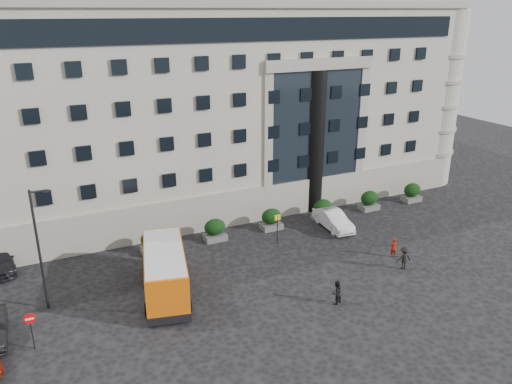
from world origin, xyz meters
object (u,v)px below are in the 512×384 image
(pedestrian_c, at_px, (404,258))
(pedestrian_a, at_px, (393,247))
(hedge_d, at_px, (323,209))
(no_entry_sign, at_px, (30,324))
(minibus, at_px, (165,271))
(hedge_a, at_px, (152,242))
(pedestrian_b, at_px, (336,292))
(hedge_b, at_px, (215,230))
(hedge_f, at_px, (412,192))
(bus_stop_sign, at_px, (278,224))
(hedge_e, at_px, (369,200))
(street_lamp, at_px, (39,246))
(hedge_c, at_px, (271,219))
(white_taxi, at_px, (333,220))

(pedestrian_c, bearing_deg, pedestrian_a, -97.46)
(pedestrian_a, bearing_deg, hedge_d, -68.60)
(no_entry_sign, relative_size, minibus, 0.29)
(hedge_a, distance_m, pedestrian_b, 15.06)
(hedge_b, height_order, hedge_f, same)
(hedge_f, relative_size, bus_stop_sign, 0.73)
(hedge_e, bearing_deg, hedge_f, 0.00)
(street_lamp, relative_size, pedestrian_b, 4.94)
(hedge_d, height_order, pedestrian_a, hedge_d)
(street_lamp, height_order, no_entry_sign, street_lamp)
(hedge_b, height_order, hedge_c, same)
(hedge_f, bearing_deg, hedge_b, 180.00)
(bus_stop_sign, relative_size, no_entry_sign, 1.09)
(minibus, relative_size, pedestrian_a, 5.20)
(hedge_a, xyz_separation_m, hedge_c, (10.40, 0.00, 0.00))
(pedestrian_a, bearing_deg, hedge_a, -12.04)
(hedge_a, relative_size, hedge_b, 1.00)
(hedge_e, height_order, street_lamp, street_lamp)
(hedge_f, bearing_deg, minibus, -166.58)
(hedge_c, bearing_deg, hedge_d, 0.00)
(hedge_c, xyz_separation_m, pedestrian_b, (-1.58, -12.21, -0.12))
(hedge_d, xyz_separation_m, pedestrian_b, (-6.78, -12.21, -0.12))
(hedge_e, distance_m, minibus, 22.48)
(no_entry_sign, height_order, minibus, minibus)
(minibus, relative_size, pedestrian_c, 4.62)
(hedge_d, distance_m, pedestrian_b, 13.97)
(hedge_d, relative_size, street_lamp, 0.23)
(hedge_e, relative_size, street_lamp, 0.23)
(bus_stop_sign, relative_size, white_taxi, 0.53)
(hedge_d, relative_size, minibus, 0.23)
(hedge_b, bearing_deg, hedge_f, 0.00)
(street_lamp, height_order, pedestrian_a, street_lamp)
(bus_stop_sign, bearing_deg, pedestrian_b, -94.12)
(white_taxi, bearing_deg, hedge_e, 24.66)
(hedge_c, xyz_separation_m, hedge_f, (15.60, 0.00, 0.00))
(hedge_e, bearing_deg, minibus, -163.50)
(hedge_d, relative_size, hedge_e, 1.00)
(minibus, bearing_deg, hedge_a, 96.29)
(minibus, height_order, pedestrian_c, minibus)
(hedge_a, distance_m, hedge_d, 15.60)
(hedge_e, relative_size, pedestrian_c, 1.06)
(hedge_f, xyz_separation_m, pedestrian_b, (-17.18, -12.21, -0.12))
(hedge_e, height_order, pedestrian_b, hedge_e)
(street_lamp, height_order, bus_stop_sign, street_lamp)
(hedge_b, xyz_separation_m, hedge_f, (20.80, 0.00, 0.00))
(hedge_b, height_order, white_taxi, hedge_b)
(white_taxi, bearing_deg, no_entry_sign, -161.28)
(bus_stop_sign, relative_size, minibus, 0.32)
(hedge_f, distance_m, no_entry_sign, 36.11)
(street_lamp, distance_m, no_entry_sign, 4.98)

